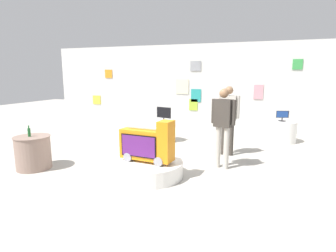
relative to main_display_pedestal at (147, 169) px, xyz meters
name	(u,v)px	position (x,y,z in m)	size (l,w,h in m)	color
ground_plane	(145,167)	(-0.24, 0.46, -0.16)	(30.00, 30.00, 0.00)	#B2ADA3
back_wall_display	(191,88)	(-0.24, 5.21, 1.45)	(11.51, 0.13, 3.21)	silver
main_display_pedestal	(147,169)	(0.00, 0.00, 0.00)	(1.46, 1.46, 0.31)	white
novelty_firetruck_tv	(148,145)	(0.02, -0.01, 0.51)	(1.13, 0.52, 0.86)	gray
display_pedestal_left_rear	(164,131)	(-0.61, 2.97, 0.17)	(0.74, 0.74, 0.65)	white
tv_on_left_rear	(164,113)	(-0.61, 2.97, 0.74)	(0.51, 0.21, 0.43)	black
display_pedestal_center_rear	(281,131)	(2.91, 3.99, 0.17)	(0.90, 0.90, 0.65)	white
tv_on_center_rear	(282,116)	(2.91, 3.99, 0.67)	(0.37, 0.23, 0.32)	black
side_table_round	(33,152)	(-2.57, -0.32, 0.22)	(0.76, 0.76, 0.73)	gray
bottle_on_side_table	(29,132)	(-2.59, -0.35, 0.67)	(0.06, 0.06, 0.24)	#195926
shopper_browsing_near_truck	(223,122)	(1.40, 0.96, 0.88)	(0.53, 0.32, 1.76)	#B2ADA3
shopper_browsing_rear	(228,115)	(1.42, 2.03, 0.89)	(0.55, 0.25, 1.77)	#38332D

